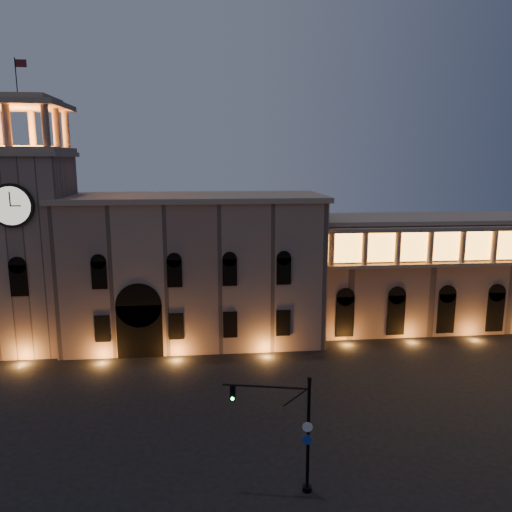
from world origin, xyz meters
The scene contains 5 objects.
ground centered at (0.00, 0.00, 0.00)m, with size 160.00×160.00×0.00m, color black.
government_building centered at (-2.08, 21.93, 8.77)m, with size 30.80×12.80×17.60m.
clock_tower centered at (-20.50, 20.98, 12.50)m, with size 9.80×9.80×32.40m.
colonnade_wing centered at (32.00, 23.92, 7.33)m, with size 40.60×11.50×14.50m.
traffic_light centered at (4.94, -8.10, 4.27)m, with size 5.82×1.58×8.14m.
Camera 1 is at (-0.39, -37.45, 21.72)m, focal length 35.00 mm.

